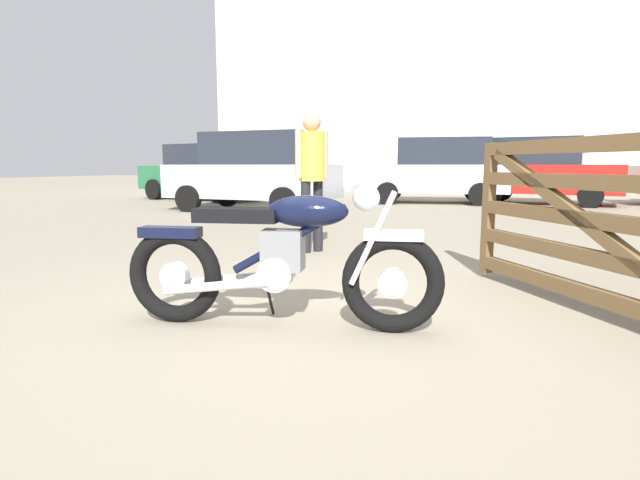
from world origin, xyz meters
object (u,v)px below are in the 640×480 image
vintage_motorcycle (283,259)px  blue_hatchback_right (206,172)px  silver_sedan_mid (540,170)px  bystander (312,168)px  pale_sedan_back (437,170)px  red_hatchback_near (255,171)px  timber_gate (618,218)px

vintage_motorcycle → blue_hatchback_right: (-7.74, 10.44, 0.38)m
vintage_motorcycle → silver_sedan_mid: silver_sedan_mid is taller
vintage_motorcycle → bystander: 3.00m
vintage_motorcycle → silver_sedan_mid: bearing=68.9°
silver_sedan_mid → pale_sedan_back: bearing=-157.6°
pale_sedan_back → red_hatchback_near: size_ratio=1.06×
bystander → red_hatchback_near: (-3.44, 4.80, -0.10)m
blue_hatchback_right → red_hatchback_near: size_ratio=1.14×
vintage_motorcycle → blue_hatchback_right: size_ratio=0.46×
blue_hatchback_right → pale_sedan_back: (6.78, 1.20, 0.08)m
bystander → blue_hatchback_right: bearing=-16.4°
bystander → blue_hatchback_right: 10.22m
vintage_motorcycle → bystander: (-0.97, 2.78, 0.57)m
pale_sedan_back → red_hatchback_near: (-3.46, -4.07, 0.00)m
timber_gate → blue_hatchback_right: (-9.73, 9.55, 0.13)m
blue_hatchback_right → red_hatchback_near: 4.39m
silver_sedan_mid → red_hatchback_near: same height
blue_hatchback_right → pale_sedan_back: pale_sedan_back is taller
bystander → silver_sedan_mid: 9.95m
timber_gate → silver_sedan_mid: size_ratio=0.52×
vintage_motorcycle → red_hatchback_near: red_hatchback_near is taller
bystander → vintage_motorcycle: bearing=141.4°
bystander → silver_sedan_mid: bearing=-73.5°
vintage_motorcycle → pale_sedan_back: (-0.96, 11.65, 0.47)m
bystander → silver_sedan_mid: size_ratio=0.41×
silver_sedan_mid → red_hatchback_near: (-6.12, -4.78, 0.00)m
red_hatchback_near → bystander: bearing=125.6°
red_hatchback_near → vintage_motorcycle: bearing=120.1°
bystander → red_hatchback_near: size_ratio=0.43×
vintage_motorcycle → bystander: bystander is taller
timber_gate → red_hatchback_near: bearing=6.9°
vintage_motorcycle → timber_gate: 2.20m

